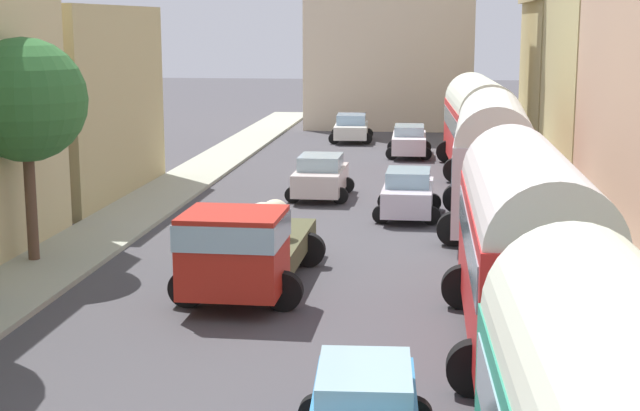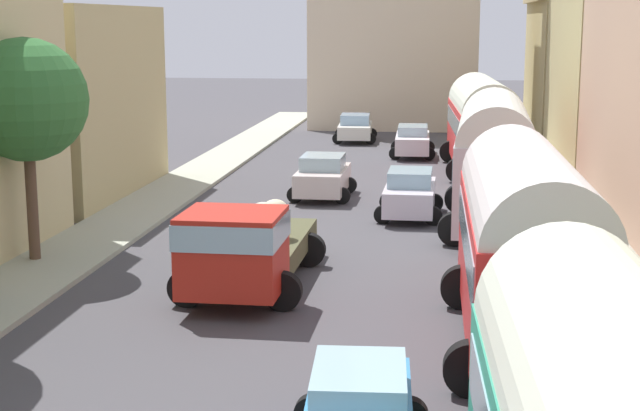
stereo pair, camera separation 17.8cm
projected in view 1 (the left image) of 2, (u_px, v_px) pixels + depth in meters
The scene contains 16 objects.
ground_plane at pixel (350, 213), 33.04m from camera, with size 154.00×154.00×0.00m, color #464448.
sidewalk_left at pixel (146, 206), 33.88m from camera, with size 2.50×70.00×0.14m, color #AAAC97.
sidewalk_right at pixel (564, 216), 32.17m from camera, with size 2.50×70.00×0.14m, color #9C978B.
building_left_2 at pixel (66, 102), 35.58m from camera, with size 4.59×9.79×7.06m.
building_right_3 at pixel (620, 53), 44.71m from camera, with size 6.33×12.94×9.99m.
building_right_4 at pixel (575, 61), 58.30m from camera, with size 6.11×13.09×8.15m.
distant_church at pixel (391, 1), 58.63m from camera, with size 10.09×6.91×20.95m.
parked_bus_1 at pixel (527, 238), 18.94m from camera, with size 3.28×8.52×4.11m.
parked_bus_2 at pixel (493, 156), 30.00m from camera, with size 3.42×8.12×4.23m.
parked_bus_3 at pixel (479, 120), 41.52m from camera, with size 3.63×9.30×4.11m.
cargo_truck_0 at pixel (246, 245), 23.00m from camera, with size 3.18×6.81×2.28m.
car_0 at pixel (321, 176), 35.68m from camera, with size 2.35×3.73×1.61m.
car_1 at pixel (351, 128), 52.41m from camera, with size 2.47×3.94×1.50m.
car_3 at pixel (408, 193), 32.17m from camera, with size 2.25×3.80×1.61m.
car_4 at pixel (409, 141), 46.69m from camera, with size 2.25×4.16×1.51m.
roadside_tree_2 at pixel (25, 101), 25.22m from camera, with size 3.29×3.29×6.11m.
Camera 1 is at (2.85, -5.28, 6.50)m, focal length 53.76 mm.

